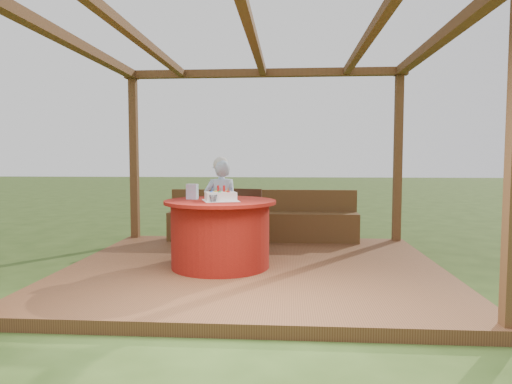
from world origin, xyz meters
TOP-DOWN VIEW (x-y plane):
  - ground at (0.00, 0.00)m, footprint 60.00×60.00m
  - deck at (0.00, 0.00)m, footprint 4.50×4.00m
  - pergola at (0.00, 0.00)m, footprint 4.50×4.00m
  - bench at (0.00, 1.72)m, footprint 3.00×0.42m
  - table at (-0.40, -0.10)m, footprint 1.33×1.33m
  - chair at (-0.21, 0.96)m, footprint 0.51×0.51m
  - elderly_woman at (-0.52, 0.74)m, footprint 0.52×0.40m
  - birthday_cake at (-0.39, -0.18)m, footprint 0.50×0.50m
  - gift_bag at (-0.76, 0.01)m, footprint 0.14×0.10m
  - drinking_glass at (-0.44, -0.36)m, footprint 0.09×0.09m

SIDE VIEW (x-z plane):
  - ground at x=0.00m, z-range 0.00..0.00m
  - deck at x=0.00m, z-range 0.00..0.12m
  - bench at x=0.00m, z-range -0.02..0.79m
  - table at x=-0.40m, z-range 0.13..0.93m
  - chair at x=-0.21m, z-range 0.16..1.03m
  - elderly_woman at x=-0.52m, z-range 0.13..1.45m
  - drinking_glass at x=-0.44m, z-range 0.93..1.01m
  - birthday_cake at x=-0.39m, z-range 0.89..1.07m
  - gift_bag at x=-0.76m, z-range 0.93..1.11m
  - pergola at x=0.00m, z-range 1.05..3.77m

